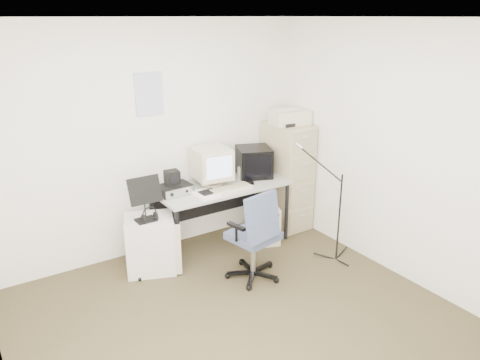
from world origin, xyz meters
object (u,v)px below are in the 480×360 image
filing_cabinet (287,176)px  office_chair (253,234)px  side_cart (150,244)px  desk (222,215)px

filing_cabinet → office_chair: size_ratio=1.35×
filing_cabinet → side_cart: (-1.87, -0.13, -0.35)m
desk → filing_cabinet: bearing=1.8°
desk → side_cart: size_ratio=2.51×
desk → side_cart: bearing=-173.5°
desk → office_chair: 0.81m
office_chair → side_cart: bearing=128.5°
office_chair → filing_cabinet: bearing=26.7°
filing_cabinet → desk: size_ratio=0.87×
desk → side_cart: desk is taller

